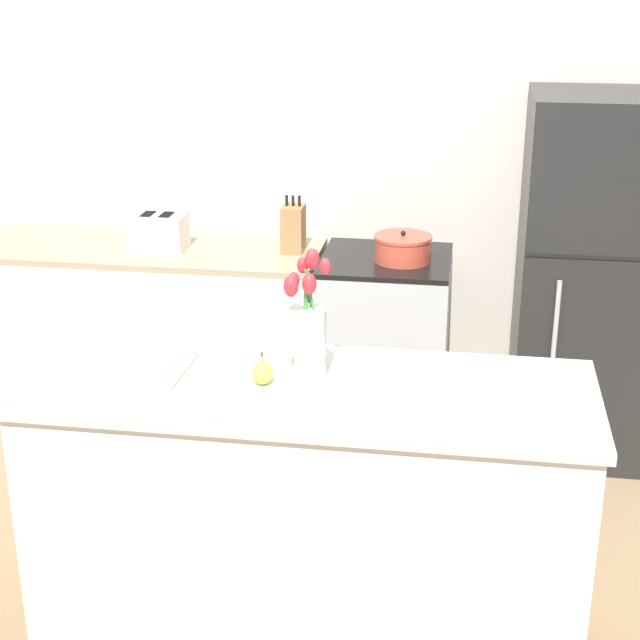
# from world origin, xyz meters

# --- Properties ---
(ground_plane) EXTENTS (10.00, 10.00, 0.00)m
(ground_plane) POSITION_xyz_m (0.00, 0.00, 0.00)
(ground_plane) COLOR #997A56
(back_wall) EXTENTS (5.20, 0.08, 2.70)m
(back_wall) POSITION_xyz_m (0.00, 2.00, 1.35)
(back_wall) COLOR silver
(back_wall) RESTS_ON ground_plane
(kitchen_island) EXTENTS (1.80, 0.66, 0.96)m
(kitchen_island) POSITION_xyz_m (0.00, 0.00, 0.48)
(kitchen_island) COLOR silver
(kitchen_island) RESTS_ON ground_plane
(back_counter) EXTENTS (1.68, 0.60, 0.89)m
(back_counter) POSITION_xyz_m (-1.06, 1.60, 0.44)
(back_counter) COLOR silver
(back_counter) RESTS_ON ground_plane
(stove_range) EXTENTS (0.60, 0.61, 0.89)m
(stove_range) POSITION_xyz_m (0.10, 1.60, 0.44)
(stove_range) COLOR #B2B5B7
(stove_range) RESTS_ON ground_plane
(refrigerator) EXTENTS (0.68, 0.67, 1.66)m
(refrigerator) POSITION_xyz_m (1.05, 1.60, 0.83)
(refrigerator) COLOR black
(refrigerator) RESTS_ON ground_plane
(flower_vase) EXTENTS (0.14, 0.15, 0.41)m
(flower_vase) POSITION_xyz_m (-0.01, 0.06, 1.11)
(flower_vase) COLOR silver
(flower_vase) RESTS_ON kitchen_island
(pear_figurine) EXTENTS (0.07, 0.07, 0.11)m
(pear_figurine) POSITION_xyz_m (-0.14, -0.02, 1.00)
(pear_figurine) COLOR #E5CC4C
(pear_figurine) RESTS_ON kitchen_island
(plate_setting_left) EXTENTS (0.30, 0.30, 0.02)m
(plate_setting_left) POSITION_xyz_m (-0.55, 0.03, 0.97)
(plate_setting_left) COLOR beige
(plate_setting_left) RESTS_ON kitchen_island
(plate_setting_right) EXTENTS (0.30, 0.30, 0.02)m
(plate_setting_right) POSITION_xyz_m (0.55, 0.03, 0.97)
(plate_setting_right) COLOR beige
(plate_setting_right) RESTS_ON kitchen_island
(toaster) EXTENTS (0.28, 0.18, 0.17)m
(toaster) POSITION_xyz_m (-0.99, 1.57, 0.97)
(toaster) COLOR silver
(toaster) RESTS_ON back_counter
(cooking_pot) EXTENTS (0.27, 0.27, 0.14)m
(cooking_pot) POSITION_xyz_m (0.18, 1.56, 0.95)
(cooking_pot) COLOR #CC4C38
(cooking_pot) RESTS_ON stove_range
(knife_block) EXTENTS (0.10, 0.14, 0.27)m
(knife_block) POSITION_xyz_m (-0.34, 1.64, 1.00)
(knife_block) COLOR #A37547
(knife_block) RESTS_ON back_counter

